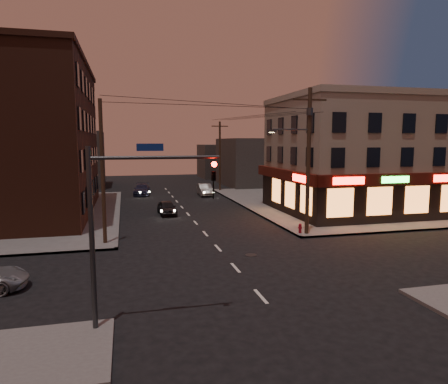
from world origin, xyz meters
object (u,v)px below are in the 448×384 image
object	(u,v)px
sedan_near	(167,208)
sedan_far	(142,190)
sedan_mid	(205,190)
fire_hydrant	(300,228)

from	to	relation	value
sedan_near	sedan_far	xyz separation A→B (m)	(-1.60, 14.07, 0.05)
sedan_mid	sedan_near	bearing A→B (deg)	-114.54
sedan_mid	fire_hydrant	world-z (taller)	sedan_mid
sedan_mid	sedan_far	bearing A→B (deg)	165.26
sedan_far	sedan_near	bearing A→B (deg)	-77.78
fire_hydrant	sedan_mid	bearing A→B (deg)	96.25
sedan_near	sedan_far	distance (m)	14.16
sedan_far	fire_hydrant	distance (m)	26.28
fire_hydrant	sedan_far	bearing A→B (deg)	112.07
sedan_far	sedan_mid	bearing A→B (deg)	-10.69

